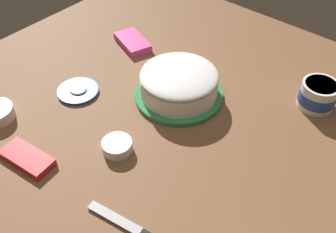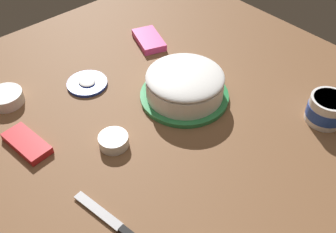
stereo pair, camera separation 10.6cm
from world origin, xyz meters
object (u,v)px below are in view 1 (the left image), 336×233
(spreading_knife, at_px, (141,233))
(candy_box_upper, at_px, (133,42))
(frosting_tub, at_px, (318,95))
(candy_box_lower, at_px, (27,158))
(frosting_tub_lid, at_px, (78,91))
(frosted_cake, at_px, (179,84))
(sprinkle_bowl_blue, at_px, (117,146))

(spreading_knife, distance_m, candy_box_upper, 0.74)
(frosting_tub, relative_size, spreading_knife, 0.45)
(candy_box_upper, bearing_deg, candy_box_lower, 125.98)
(frosting_tub_lid, bearing_deg, frosting_tub, -144.34)
(frosting_tub, distance_m, spreading_knife, 0.64)
(frosted_cake, height_order, candy_box_lower, frosted_cake)
(sprinkle_bowl_blue, height_order, candy_box_lower, sprinkle_bowl_blue)
(frosted_cake, bearing_deg, sprinkle_bowl_blue, 93.26)
(frosting_tub_lid, relative_size, sprinkle_bowl_blue, 1.58)
(sprinkle_bowl_blue, bearing_deg, frosting_tub_lid, -18.32)
(sprinkle_bowl_blue, xyz_separation_m, candy_box_lower, (0.15, 0.17, -0.01))
(frosting_tub_lid, height_order, spreading_knife, frosting_tub_lid)
(frosted_cake, bearing_deg, frosting_tub_lid, 37.03)
(frosting_tub, bearing_deg, candy_box_lower, 55.37)
(frosting_tub_lid, relative_size, spreading_knife, 0.53)
(frosting_tub, bearing_deg, sprinkle_bowl_blue, 57.73)
(sprinkle_bowl_blue, relative_size, candy_box_upper, 0.55)
(frosting_tub, xyz_separation_m, candy_box_lower, (0.46, 0.67, -0.03))
(spreading_knife, distance_m, candy_box_lower, 0.36)
(frosted_cake, bearing_deg, candy_box_lower, 73.23)
(frosted_cake, distance_m, spreading_knife, 0.47)
(candy_box_upper, bearing_deg, frosting_tub, -149.81)
(spreading_knife, distance_m, sprinkle_bowl_blue, 0.25)
(candy_box_lower, xyz_separation_m, candy_box_upper, (0.16, -0.55, 0.00))
(frosted_cake, relative_size, spreading_knife, 1.12)
(frosted_cake, distance_m, candy_box_upper, 0.32)
(sprinkle_bowl_blue, bearing_deg, frosting_tub, -122.27)
(frosted_cake, bearing_deg, frosting_tub, -145.38)
(frosting_tub_lid, xyz_separation_m, spreading_knife, (-0.47, 0.22, -0.00))
(frosting_tub, distance_m, frosting_tub_lid, 0.71)
(sprinkle_bowl_blue, bearing_deg, frosted_cake, -86.74)
(frosted_cake, xyz_separation_m, frosting_tub_lid, (0.24, 0.18, -0.04))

